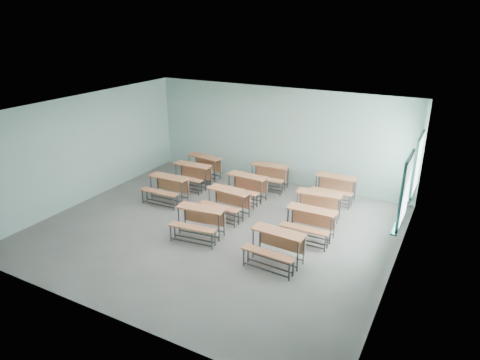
% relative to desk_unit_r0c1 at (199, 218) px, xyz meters
% --- Properties ---
extents(room, '(9.04, 8.04, 3.24)m').
position_rel_desk_unit_r0c1_xyz_m(room, '(0.22, 0.60, 1.08)').
color(room, slate).
rests_on(room, ground).
extents(desk_unit_r0c1, '(1.33, 0.97, 0.77)m').
position_rel_desk_unit_r0c1_xyz_m(desk_unit_r0c1, '(0.00, 0.00, 0.00)').
color(desk_unit_r0c1, '#B26540').
rests_on(desk_unit_r0c1, ground).
extents(desk_unit_r0c2, '(1.28, 0.90, 0.77)m').
position_rel_desk_unit_r0c1_xyz_m(desk_unit_r0c2, '(2.23, -0.24, 0.00)').
color(desk_unit_r0c2, '#B26540').
rests_on(desk_unit_r0c2, ground).
extents(desk_unit_r1c0, '(1.25, 0.86, 0.77)m').
position_rel_desk_unit_r0c1_xyz_m(desk_unit_r1c0, '(-2.10, 1.41, 0.00)').
color(desk_unit_r1c0, '#B26540').
rests_on(desk_unit_r1c0, ground).
extents(desk_unit_r1c1, '(1.29, 0.91, 0.77)m').
position_rel_desk_unit_r0c1_xyz_m(desk_unit_r1c1, '(0.02, 1.36, 0.00)').
color(desk_unit_r1c1, '#B26540').
rests_on(desk_unit_r1c1, ground).
extents(desk_unit_r1c2, '(1.25, 0.85, 0.77)m').
position_rel_desk_unit_r0c1_xyz_m(desk_unit_r1c2, '(2.50, 1.24, 0.00)').
color(desk_unit_r1c2, '#B26540').
rests_on(desk_unit_r1c2, ground).
extents(desk_unit_r2c0, '(1.26, 0.87, 0.77)m').
position_rel_desk_unit_r0c1_xyz_m(desk_unit_r2c0, '(-2.08, 2.69, 0.00)').
color(desk_unit_r2c0, '#B26540').
rests_on(desk_unit_r2c0, ground).
extents(desk_unit_r2c1, '(1.28, 0.90, 0.77)m').
position_rel_desk_unit_r0c1_xyz_m(desk_unit_r2c1, '(-0.04, 2.63, 0.00)').
color(desk_unit_r2c1, '#B26540').
rests_on(desk_unit_r2c1, ground).
extents(desk_unit_r2c2, '(1.31, 0.95, 0.77)m').
position_rel_desk_unit_r0c1_xyz_m(desk_unit_r2c2, '(2.34, 2.36, 0.00)').
color(desk_unit_r2c2, '#B26540').
rests_on(desk_unit_r2c2, ground).
extents(desk_unit_r3c0, '(1.33, 0.98, 0.77)m').
position_rel_desk_unit_r0c1_xyz_m(desk_unit_r3c0, '(-2.23, 3.60, 0.00)').
color(desk_unit_r3c0, '#B26540').
rests_on(desk_unit_r3c0, ground).
extents(desk_unit_r3c1, '(1.30, 0.92, 0.77)m').
position_rel_desk_unit_r0c1_xyz_m(desk_unit_r3c1, '(0.17, 3.85, 0.00)').
color(desk_unit_r3c1, '#B26540').
rests_on(desk_unit_r3c1, ground).
extents(desk_unit_r3c2, '(1.27, 0.87, 0.77)m').
position_rel_desk_unit_r0c1_xyz_m(desk_unit_r3c2, '(2.37, 3.85, 0.00)').
color(desk_unit_r3c2, '#B26540').
rests_on(desk_unit_r3c2, ground).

